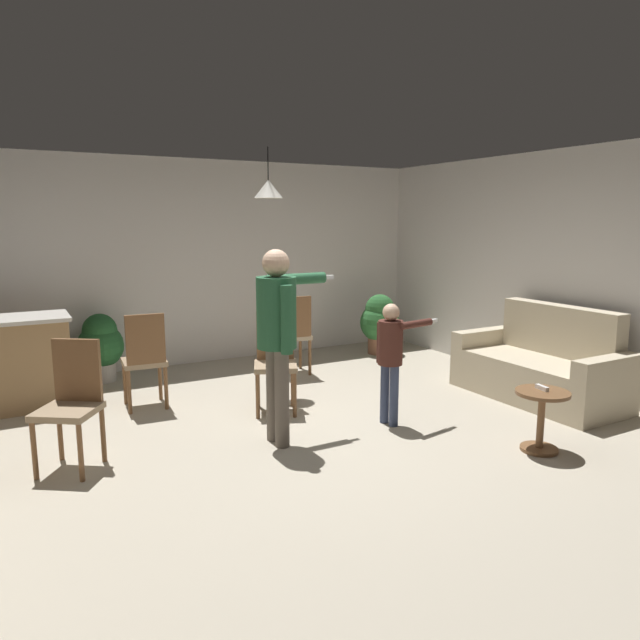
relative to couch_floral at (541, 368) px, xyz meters
The scene contains 16 objects.
ground 2.66m from the couch_floral, behind, with size 7.68×7.68×0.00m, color #B2A893.
wall_back 4.42m from the couch_floral, 127.68° to the left, with size 6.40×0.10×2.70m, color silver.
wall_right 1.18m from the couch_floral, 19.97° to the left, with size 0.10×6.40×2.70m, color silver.
couch_floral is the anchor object (origin of this frame).
kitchen_counter 5.60m from the couch_floral, 155.18° to the left, with size 1.26×0.66×0.95m.
side_table_by_couch 1.56m from the couch_floral, 139.40° to the right, with size 0.44×0.44×0.52m.
person_adult 3.11m from the couch_floral, behind, with size 0.83×0.49×1.68m.
person_child 1.95m from the couch_floral, behind, with size 0.62×0.33×1.16m.
dining_chair_by_counter 2.90m from the couch_floral, 131.59° to the left, with size 0.47×0.47×1.00m.
dining_chair_near_wall 4.67m from the couch_floral, behind, with size 0.58×0.58×1.00m.
dining_chair_centre_back 2.88m from the couch_floral, 158.99° to the left, with size 0.55×0.55×1.00m.
dining_chair_spare 4.19m from the couch_floral, 156.12° to the left, with size 0.45×0.45×1.00m.
potted_plant_corner 2.63m from the couch_floral, 96.92° to the left, with size 0.56×0.56×0.86m.
potted_plant_by_wall 5.06m from the couch_floral, 143.62° to the left, with size 0.54×0.54×0.82m.
spare_remote_on_table 1.54m from the couch_floral, 139.68° to the right, with size 0.04×0.13×0.04m, color white.
ceiling_light_pendant 3.55m from the couch_floral, 142.92° to the left, with size 0.32×0.32×0.55m.
Camera 1 is at (-2.39, -4.38, 1.92)m, focal length 32.52 mm.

